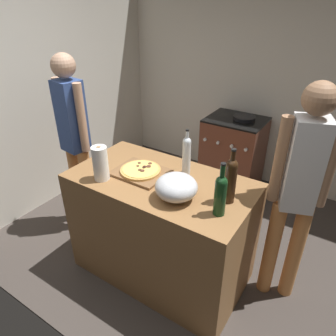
{
  "coord_description": "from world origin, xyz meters",
  "views": [
    {
      "loc": [
        0.99,
        -1.03,
        2.14
      ],
      "look_at": [
        -0.14,
        0.7,
        0.99
      ],
      "focal_mm": 33.17,
      "sensor_mm": 36.0,
      "label": 1
    }
  ],
  "objects_px": {
    "person_in_red": "(298,188)",
    "wine_bottle_dark": "(187,154)",
    "paper_towel_roll": "(100,163)",
    "wine_bottle_green": "(220,193)",
    "pizza": "(141,170)",
    "person_in_stripes": "(74,134)",
    "wine_bottle_clear": "(231,179)",
    "stove": "(233,153)",
    "mixing_bowl": "(176,187)"
  },
  "relations": [
    {
      "from": "stove",
      "to": "person_in_stripes",
      "type": "height_order",
      "value": "person_in_stripes"
    },
    {
      "from": "mixing_bowl",
      "to": "wine_bottle_clear",
      "type": "relative_size",
      "value": 0.75
    },
    {
      "from": "mixing_bowl",
      "to": "wine_bottle_clear",
      "type": "distance_m",
      "value": 0.36
    },
    {
      "from": "wine_bottle_dark",
      "to": "wine_bottle_clear",
      "type": "bearing_deg",
      "value": -21.59
    },
    {
      "from": "pizza",
      "to": "wine_bottle_green",
      "type": "height_order",
      "value": "wine_bottle_green"
    },
    {
      "from": "wine_bottle_green",
      "to": "stove",
      "type": "bearing_deg",
      "value": 108.57
    },
    {
      "from": "mixing_bowl",
      "to": "person_in_red",
      "type": "bearing_deg",
      "value": 35.08
    },
    {
      "from": "mixing_bowl",
      "to": "person_in_stripes",
      "type": "height_order",
      "value": "person_in_stripes"
    },
    {
      "from": "pizza",
      "to": "stove",
      "type": "distance_m",
      "value": 1.74
    },
    {
      "from": "wine_bottle_green",
      "to": "person_in_red",
      "type": "height_order",
      "value": "person_in_red"
    },
    {
      "from": "person_in_red",
      "to": "wine_bottle_dark",
      "type": "bearing_deg",
      "value": -169.53
    },
    {
      "from": "wine_bottle_clear",
      "to": "wine_bottle_green",
      "type": "distance_m",
      "value": 0.16
    },
    {
      "from": "stove",
      "to": "person_in_red",
      "type": "height_order",
      "value": "person_in_red"
    },
    {
      "from": "stove",
      "to": "person_in_red",
      "type": "bearing_deg",
      "value": -53.8
    },
    {
      "from": "mixing_bowl",
      "to": "stove",
      "type": "relative_size",
      "value": 0.31
    },
    {
      "from": "paper_towel_roll",
      "to": "stove",
      "type": "relative_size",
      "value": 0.28
    },
    {
      "from": "stove",
      "to": "wine_bottle_clear",
      "type": "bearing_deg",
      "value": -69.91
    },
    {
      "from": "mixing_bowl",
      "to": "paper_towel_roll",
      "type": "bearing_deg",
      "value": -171.78
    },
    {
      "from": "mixing_bowl",
      "to": "person_in_stripes",
      "type": "xyz_separation_m",
      "value": [
        -1.29,
        0.27,
        -0.02
      ]
    },
    {
      "from": "paper_towel_roll",
      "to": "wine_bottle_green",
      "type": "height_order",
      "value": "wine_bottle_green"
    },
    {
      "from": "paper_towel_roll",
      "to": "wine_bottle_dark",
      "type": "height_order",
      "value": "wine_bottle_dark"
    },
    {
      "from": "wine_bottle_clear",
      "to": "wine_bottle_dark",
      "type": "relative_size",
      "value": 1.06
    },
    {
      "from": "pizza",
      "to": "wine_bottle_clear",
      "type": "xyz_separation_m",
      "value": [
        0.71,
        0.03,
        0.14
      ]
    },
    {
      "from": "mixing_bowl",
      "to": "wine_bottle_green",
      "type": "height_order",
      "value": "wine_bottle_green"
    },
    {
      "from": "person_in_stripes",
      "to": "stove",
      "type": "bearing_deg",
      "value": 56.77
    },
    {
      "from": "pizza",
      "to": "person_in_stripes",
      "type": "height_order",
      "value": "person_in_stripes"
    },
    {
      "from": "paper_towel_roll",
      "to": "wine_bottle_dark",
      "type": "bearing_deg",
      "value": 40.69
    },
    {
      "from": "pizza",
      "to": "person_in_red",
      "type": "distance_m",
      "value": 1.13
    },
    {
      "from": "wine_bottle_clear",
      "to": "person_in_red",
      "type": "height_order",
      "value": "person_in_red"
    },
    {
      "from": "stove",
      "to": "mixing_bowl",
      "type": "bearing_deg",
      "value": -80.85
    },
    {
      "from": "wine_bottle_clear",
      "to": "stove",
      "type": "bearing_deg",
      "value": 110.09
    },
    {
      "from": "mixing_bowl",
      "to": "wine_bottle_green",
      "type": "distance_m",
      "value": 0.32
    },
    {
      "from": "paper_towel_roll",
      "to": "wine_bottle_green",
      "type": "xyz_separation_m",
      "value": [
        0.91,
        0.09,
        0.02
      ]
    },
    {
      "from": "stove",
      "to": "person_in_stripes",
      "type": "xyz_separation_m",
      "value": [
        -1.0,
        -1.52,
        0.56
      ]
    },
    {
      "from": "wine_bottle_clear",
      "to": "person_in_stripes",
      "type": "distance_m",
      "value": 1.6
    },
    {
      "from": "stove",
      "to": "person_in_red",
      "type": "distance_m",
      "value": 1.72
    },
    {
      "from": "pizza",
      "to": "wine_bottle_green",
      "type": "bearing_deg",
      "value": -10.39
    },
    {
      "from": "wine_bottle_clear",
      "to": "person_in_red",
      "type": "xyz_separation_m",
      "value": [
        0.37,
        0.31,
        -0.11
      ]
    },
    {
      "from": "wine_bottle_green",
      "to": "person_in_red",
      "type": "relative_size",
      "value": 0.21
    },
    {
      "from": "pizza",
      "to": "mixing_bowl",
      "type": "relative_size",
      "value": 1.08
    },
    {
      "from": "stove",
      "to": "person_in_red",
      "type": "xyz_separation_m",
      "value": [
        0.97,
        -1.32,
        0.55
      ]
    },
    {
      "from": "person_in_stripes",
      "to": "wine_bottle_green",
      "type": "bearing_deg",
      "value": -9.67
    },
    {
      "from": "paper_towel_roll",
      "to": "person_in_stripes",
      "type": "height_order",
      "value": "person_in_stripes"
    },
    {
      "from": "pizza",
      "to": "person_in_red",
      "type": "relative_size",
      "value": 0.18
    },
    {
      "from": "mixing_bowl",
      "to": "stove",
      "type": "distance_m",
      "value": 1.91
    },
    {
      "from": "wine_bottle_clear",
      "to": "stove",
      "type": "distance_m",
      "value": 1.86
    },
    {
      "from": "mixing_bowl",
      "to": "person_in_red",
      "type": "height_order",
      "value": "person_in_red"
    },
    {
      "from": "pizza",
      "to": "stove",
      "type": "height_order",
      "value": "pizza"
    },
    {
      "from": "wine_bottle_clear",
      "to": "person_in_stripes",
      "type": "relative_size",
      "value": 0.22
    },
    {
      "from": "wine_bottle_clear",
      "to": "pizza",
      "type": "bearing_deg",
      "value": -177.67
    }
  ]
}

